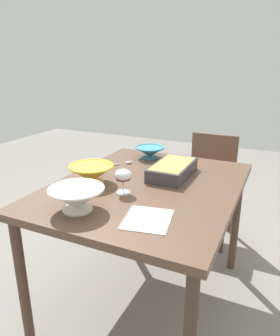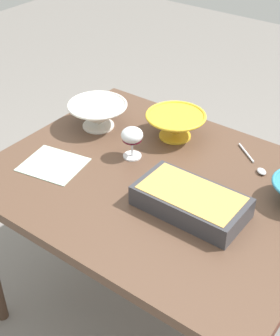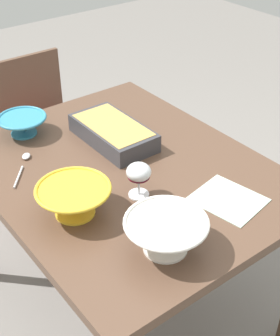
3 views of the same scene
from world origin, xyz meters
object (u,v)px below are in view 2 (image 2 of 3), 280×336
object	(u,v)px
dining_table	(159,195)
mixing_bowl	(175,124)
casserole_dish	(191,200)
serving_spoon	(257,165)
small_bowl	(98,114)
wine_glass	(132,137)
napkin	(53,165)

from	to	relation	value
dining_table	mixing_bowl	distance (m)	0.33
casserole_dish	mixing_bowl	xyz separation A→B (m)	(-0.30, 0.36, 0.02)
casserole_dish	serving_spoon	distance (m)	0.37
small_bowl	casserole_dish	bearing A→B (deg)	-21.08
small_bowl	serving_spoon	size ratio (longest dim) A/B	1.36
casserole_dish	serving_spoon	bearing A→B (deg)	79.69
dining_table	casserole_dish	size ratio (longest dim) A/B	3.28
wine_glass	serving_spoon	xyz separation A→B (m)	(0.41, 0.22, -0.08)
casserole_dish	napkin	distance (m)	0.56
napkin	small_bowl	bearing A→B (deg)	99.11
dining_table	wine_glass	distance (m)	0.24
dining_table	mixing_bowl	xyz separation A→B (m)	(-0.12, 0.28, 0.13)
casserole_dish	small_bowl	world-z (taller)	small_bowl
wine_glass	napkin	xyz separation A→B (m)	(-0.20, -0.22, -0.09)
wine_glass	napkin	distance (m)	0.31
napkin	mixing_bowl	bearing A→B (deg)	60.28
dining_table	mixing_bowl	bearing A→B (deg)	112.71
dining_table	wine_glass	xyz separation A→B (m)	(-0.17, 0.06, 0.16)
serving_spoon	napkin	distance (m)	0.76
wine_glass	small_bowl	distance (m)	0.27
mixing_bowl	wine_glass	bearing A→B (deg)	-102.77
small_bowl	serving_spoon	xyz separation A→B (m)	(0.67, 0.13, -0.05)
casserole_dish	wine_glass	bearing A→B (deg)	158.51
small_bowl	mixing_bowl	bearing A→B (deg)	22.50
dining_table	small_bowl	bearing A→B (deg)	160.14
mixing_bowl	casserole_dish	bearing A→B (deg)	-50.27
mixing_bowl	serving_spoon	distance (m)	0.37
small_bowl	serving_spoon	world-z (taller)	small_bowl
dining_table	napkin	size ratio (longest dim) A/B	5.45
wine_glass	napkin	size ratio (longest dim) A/B	0.57
serving_spoon	dining_table	bearing A→B (deg)	-131.32
wine_glass	dining_table	bearing A→B (deg)	-18.86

